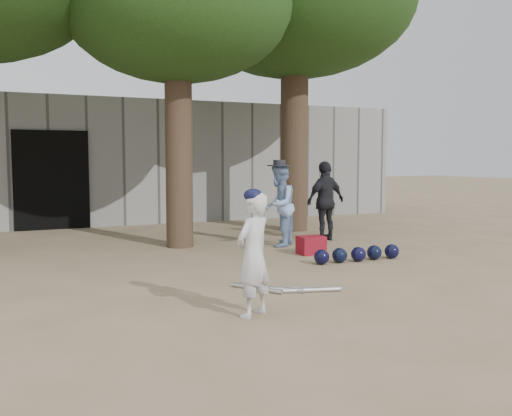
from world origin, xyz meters
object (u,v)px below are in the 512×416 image
spectator_blue (279,205)px  spectator_dark (326,201)px  boy_player (253,255)px  red_bag (311,245)px

spectator_blue → spectator_dark: bearing=143.3°
boy_player → red_bag: boy_player is taller
spectator_dark → red_bag: size_ratio=3.64×
boy_player → red_bag: (2.44, 2.96, -0.47)m
red_bag → spectator_blue: bearing=94.4°
spectator_blue → spectator_dark: (1.13, 0.25, 0.02)m
boy_player → spectator_dark: size_ratio=0.82×
boy_player → spectator_blue: (2.36, 3.96, 0.12)m
spectator_dark → red_bag: bearing=38.2°
spectator_dark → red_bag: (-1.06, -1.25, -0.61)m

